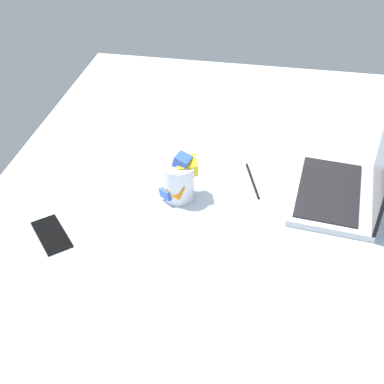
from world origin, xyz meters
The scene contains 5 objects.
bed_mattress centered at (0.00, 0.00, 9.00)cm, with size 180.00×140.00×18.00cm, color silver.
laptop centered at (-4.89, 31.98, 22.41)cm, with size 35.28×26.42×23.00cm.
snack_cup centered at (2.51, -14.49, 24.26)cm, with size 10.51×11.18×14.04cm.
cell_phone centered at (24.55, -44.31, 18.40)cm, with size 6.80×14.00×0.80cm, color black.
charger_cable centered at (-8.30, 5.48, 18.30)cm, with size 17.00×0.60×0.60cm, color black.
Camera 1 is at (113.25, 9.33, 109.80)cm, focal length 47.48 mm.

